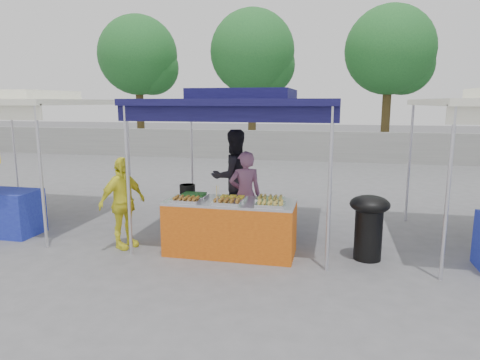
% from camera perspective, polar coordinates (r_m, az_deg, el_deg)
% --- Properties ---
extents(ground_plane, '(80.00, 80.00, 0.00)m').
position_cam_1_polar(ground_plane, '(6.95, -1.08, -9.42)').
color(ground_plane, slate).
extents(back_wall, '(40.00, 0.25, 1.20)m').
position_cam_1_polar(back_wall, '(17.51, 7.37, 4.54)').
color(back_wall, gray).
rests_on(back_wall, ground_plane).
extents(main_canopy, '(3.20, 3.20, 2.57)m').
position_cam_1_polar(main_canopy, '(7.49, 0.62, 10.49)').
color(main_canopy, silver).
rests_on(main_canopy, ground_plane).
extents(neighbor_stall_left, '(3.20, 3.20, 2.57)m').
position_cam_1_polar(neighbor_stall_left, '(9.22, -28.58, 4.42)').
color(neighbor_stall_left, silver).
rests_on(neighbor_stall_left, ground_plane).
extents(tree_0, '(3.73, 3.71, 6.39)m').
position_cam_1_polar(tree_0, '(21.57, -13.02, 15.48)').
color(tree_0, '#493A1C').
rests_on(tree_0, ground_plane).
extents(tree_1, '(3.74, 3.72, 6.40)m').
position_cam_1_polar(tree_1, '(19.75, 2.12, 16.25)').
color(tree_1, '#493A1C').
rests_on(tree_1, ground_plane).
extents(tree_2, '(3.69, 3.67, 6.30)m').
position_cam_1_polar(tree_2, '(19.54, 19.74, 15.53)').
color(tree_2, '#493A1C').
rests_on(tree_2, ground_plane).
extents(vendor_table, '(2.00, 0.80, 0.85)m').
position_cam_1_polar(vendor_table, '(6.73, -1.29, -6.30)').
color(vendor_table, '#DB5E13').
rests_on(vendor_table, ground_plane).
extents(food_tray_fl, '(0.42, 0.30, 0.07)m').
position_cam_1_polar(food_tray_fl, '(6.56, -7.20, -2.65)').
color(food_tray_fl, white).
rests_on(food_tray_fl, vendor_table).
extents(food_tray_fm, '(0.42, 0.30, 0.07)m').
position_cam_1_polar(food_tray_fm, '(6.38, -1.76, -2.95)').
color(food_tray_fm, white).
rests_on(food_tray_fm, vendor_table).
extents(food_tray_fr, '(0.42, 0.30, 0.07)m').
position_cam_1_polar(food_tray_fr, '(6.26, 4.06, -3.24)').
color(food_tray_fr, white).
rests_on(food_tray_fr, vendor_table).
extents(food_tray_bl, '(0.42, 0.30, 0.07)m').
position_cam_1_polar(food_tray_bl, '(6.85, -6.16, -2.08)').
color(food_tray_bl, white).
rests_on(food_tray_bl, vendor_table).
extents(food_tray_bm, '(0.42, 0.30, 0.07)m').
position_cam_1_polar(food_tray_bm, '(6.66, -1.03, -2.39)').
color(food_tray_bm, white).
rests_on(food_tray_bm, vendor_table).
extents(food_tray_br, '(0.42, 0.30, 0.07)m').
position_cam_1_polar(food_tray_br, '(6.58, 4.02, -2.56)').
color(food_tray_br, white).
rests_on(food_tray_br, vendor_table).
extents(cooking_pot, '(0.26, 0.26, 0.15)m').
position_cam_1_polar(cooking_pot, '(7.17, -7.03, -1.21)').
color(cooking_pot, black).
rests_on(cooking_pot, vendor_table).
extents(skewer_cup, '(0.07, 0.07, 0.09)m').
position_cam_1_polar(skewer_cup, '(6.43, -3.05, -2.78)').
color(skewer_cup, silver).
rests_on(skewer_cup, vendor_table).
extents(wok_burner, '(0.59, 0.59, 0.99)m').
position_cam_1_polar(wok_burner, '(6.72, 16.81, -5.33)').
color(wok_burner, black).
rests_on(wok_burner, ground_plane).
extents(crate_left, '(0.45, 0.31, 0.27)m').
position_cam_1_polar(crate_left, '(7.57, -3.46, -6.70)').
color(crate_left, '#1626B8').
rests_on(crate_left, ground_plane).
extents(crate_right, '(0.47, 0.33, 0.28)m').
position_cam_1_polar(crate_right, '(7.42, 2.95, -7.00)').
color(crate_right, '#1626B8').
rests_on(crate_right, ground_plane).
extents(crate_stacked, '(0.46, 0.32, 0.28)m').
position_cam_1_polar(crate_stacked, '(7.34, 2.97, -4.92)').
color(crate_stacked, '#1626B8').
rests_on(crate_stacked, crate_right).
extents(vendor_woman, '(0.65, 0.53, 1.53)m').
position_cam_1_polar(vendor_woman, '(7.45, 0.70, -1.96)').
color(vendor_woman, '#9B6387').
rests_on(vendor_woman, ground_plane).
extents(helper_man, '(1.13, 1.09, 1.84)m').
position_cam_1_polar(helper_man, '(8.28, -0.87, 0.40)').
color(helper_man, '#222227').
rests_on(helper_man, ground_plane).
extents(customer_person, '(0.70, 0.95, 1.49)m').
position_cam_1_polar(customer_person, '(7.17, -15.39, -2.96)').
color(customer_person, '#FFF938').
rests_on(customer_person, ground_plane).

